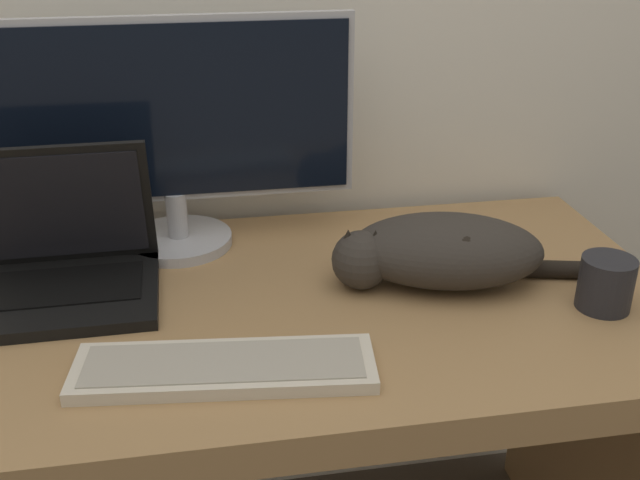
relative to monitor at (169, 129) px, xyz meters
name	(u,v)px	position (x,y,z in m)	size (l,w,h in m)	color
desk	(223,381)	(0.06, -0.25, -0.39)	(1.57, 0.71, 0.76)	#A37A4C
monitor	(169,129)	(0.00, 0.00, 0.00)	(0.68, 0.21, 0.44)	#B2B2B7
laptop	(65,267)	(-0.19, -0.16, -0.18)	(0.31, 0.26, 0.26)	black
external_keyboard	(226,368)	(0.07, -0.45, -0.22)	(0.44, 0.17, 0.02)	beige
cat	(439,250)	(0.45, -0.24, -0.17)	(0.49, 0.25, 0.13)	#332D28
coffee_mug	(606,283)	(0.69, -0.37, -0.19)	(0.09, 0.09, 0.09)	#232328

